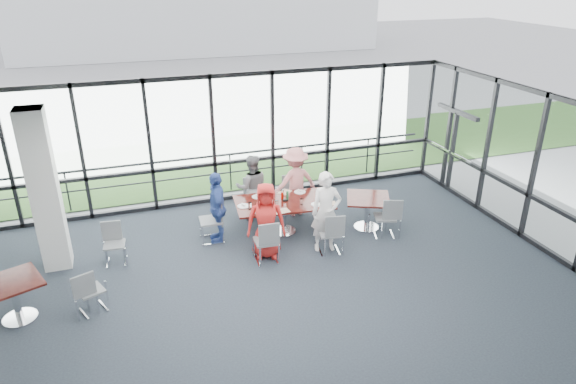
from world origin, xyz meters
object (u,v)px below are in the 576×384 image
object	(u,v)px
side_table_left	(12,287)
chair_spare_lb	(114,245)
chair_main_nr	(329,233)
chair_main_fr	(292,194)
diner_near_left	(266,221)
diner_end	(217,207)
main_table	(284,206)
structural_column	(45,191)
chair_main_fl	(255,197)
chair_main_nl	(266,241)
chair_spare_la	(90,291)
diner_far_right	(295,182)
chair_main_end	(211,220)
side_table_right	(368,202)
diner_near_right	(326,212)
chair_spare_r	(385,217)
diner_far_left	(252,187)

from	to	relation	value
side_table_left	chair_spare_lb	world-z (taller)	chair_spare_lb
chair_main_nr	chair_main_fr	bearing A→B (deg)	101.65
diner_near_left	diner_end	size ratio (longest dim) A/B	1.01
main_table	side_table_left	distance (m)	5.43
chair_main_fr	chair_main_nr	bearing A→B (deg)	91.61
structural_column	chair_main_fl	xyz separation A→B (m)	(4.35, 1.01, -1.19)
chair_main_nl	chair_main_nr	world-z (taller)	chair_main_nl
chair_spare_la	chair_spare_lb	distance (m)	1.57
diner_far_right	chair_main_end	size ratio (longest dim) A/B	1.72
chair_spare_la	diner_end	bearing A→B (deg)	11.71
chair_main_end	chair_spare_lb	world-z (taller)	chair_main_end
diner_far_right	side_table_right	bearing A→B (deg)	130.41
chair_main_fl	chair_main_fr	xyz separation A→B (m)	(0.89, -0.10, -0.00)
chair_main_fl	main_table	bearing A→B (deg)	122.83
diner_near_right	chair_main_fl	bearing A→B (deg)	122.91
side_table_left	chair_main_end	world-z (taller)	chair_main_end
chair_main_end	chair_spare_la	bearing A→B (deg)	-49.86
chair_spare_r	diner_near_left	bearing A→B (deg)	-161.97
diner_near_left	chair_spare_lb	world-z (taller)	diner_near_left
main_table	chair_main_nr	size ratio (longest dim) A/B	2.52
chair_main_nl	diner_near_right	bearing A→B (deg)	6.29
chair_main_nr	chair_main_fr	distance (m)	2.18
diner_near_right	diner_far_right	world-z (taller)	diner_near_right
side_table_right	diner_far_left	world-z (taller)	diner_far_left
main_table	chair_main_fr	size ratio (longest dim) A/B	2.70
structural_column	main_table	bearing A→B (deg)	-1.51
chair_main_fl	chair_spare_r	xyz separation A→B (m)	(2.38, -2.02, 0.04)
chair_main_fl	diner_near_left	bearing A→B (deg)	97.28
structural_column	chair_main_fr	size ratio (longest dim) A/B	3.88
diner_near_left	chair_spare_r	world-z (taller)	diner_near_left
diner_near_left	chair_spare_lb	bearing A→B (deg)	-178.61
main_table	chair_main_nr	bearing A→B (deg)	-55.57
diner_far_left	chair_spare_r	bearing A→B (deg)	153.66
diner_near_right	chair_spare_r	size ratio (longest dim) A/B	1.90
side_table_left	diner_end	distance (m)	4.09
structural_column	diner_far_left	size ratio (longest dim) A/B	2.05
diner_end	chair_main_end	distance (m)	0.34
diner_end	chair_spare_lb	bearing A→B (deg)	-77.01
chair_spare_lb	chair_spare_r	size ratio (longest dim) A/B	0.92
chair_main_fr	chair_spare_lb	bearing A→B (deg)	16.14
diner_far_right	chair_spare_la	bearing A→B (deg)	21.66
chair_main_fl	chair_spare_lb	distance (m)	3.52
main_table	chair_spare_lb	size ratio (longest dim) A/B	2.69
chair_main_nr	chair_spare_lb	distance (m)	4.33
chair_main_end	chair_spare_lb	bearing A→B (deg)	-78.15
side_table_right	diner_end	world-z (taller)	diner_end
main_table	diner_end	distance (m)	1.47
chair_main_nl	chair_main_end	distance (m)	1.48
diner_far_right	chair_spare_lb	xyz separation A→B (m)	(-4.15, -0.96, -0.42)
diner_near_right	chair_main_end	xyz separation A→B (m)	(-2.19, 1.12, -0.38)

